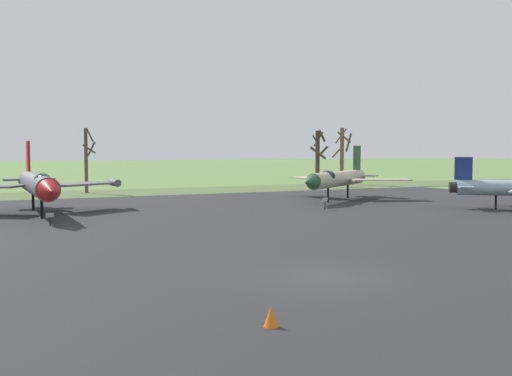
{
  "coord_description": "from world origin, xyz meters",
  "views": [
    {
      "loc": [
        -11.79,
        -18.49,
        4.75
      ],
      "look_at": [
        5.5,
        17.41,
        2.25
      ],
      "focal_mm": 41.04,
      "sensor_mm": 36.0,
      "label": 1
    }
  ],
  "objects_px": {
    "info_placard_rear_center": "(325,203)",
    "jet_fighter_rear_right": "(37,184)",
    "info_placard_rear_right": "(50,218)",
    "traffic_cone": "(271,317)",
    "jet_fighter_rear_center": "(337,178)"
  },
  "relations": [
    {
      "from": "jet_fighter_rear_right",
      "to": "info_placard_rear_right",
      "type": "relative_size",
      "value": 18.58
    },
    {
      "from": "jet_fighter_rear_right",
      "to": "info_placard_rear_right",
      "type": "xyz_separation_m",
      "value": [
        0.07,
        -7.32,
        -1.78
      ]
    },
    {
      "from": "info_placard_rear_center",
      "to": "traffic_cone",
      "type": "xyz_separation_m",
      "value": [
        -18.33,
        -26.17,
        -0.32
      ]
    },
    {
      "from": "traffic_cone",
      "to": "jet_fighter_rear_right",
      "type": "bearing_deg",
      "value": 95.18
    },
    {
      "from": "info_placard_rear_right",
      "to": "jet_fighter_rear_right",
      "type": "bearing_deg",
      "value": 90.51
    },
    {
      "from": "jet_fighter_rear_right",
      "to": "info_placard_rear_right",
      "type": "distance_m",
      "value": 7.54
    },
    {
      "from": "jet_fighter_rear_center",
      "to": "info_placard_rear_right",
      "type": "relative_size",
      "value": 15.73
    },
    {
      "from": "info_placard_rear_center",
      "to": "jet_fighter_rear_right",
      "type": "xyz_separation_m",
      "value": [
        -21.26,
        6.14,
        1.7
      ]
    },
    {
      "from": "info_placard_rear_center",
      "to": "traffic_cone",
      "type": "distance_m",
      "value": 31.95
    },
    {
      "from": "info_placard_rear_right",
      "to": "traffic_cone",
      "type": "height_order",
      "value": "info_placard_rear_right"
    },
    {
      "from": "jet_fighter_rear_center",
      "to": "jet_fighter_rear_right",
      "type": "bearing_deg",
      "value": -177.55
    },
    {
      "from": "info_placard_rear_center",
      "to": "jet_fighter_rear_right",
      "type": "bearing_deg",
      "value": 163.89
    },
    {
      "from": "info_placard_rear_right",
      "to": "traffic_cone",
      "type": "distance_m",
      "value": 25.15
    },
    {
      "from": "info_placard_rear_center",
      "to": "info_placard_rear_right",
      "type": "xyz_separation_m",
      "value": [
        -21.19,
        -1.18,
        -0.08
      ]
    },
    {
      "from": "jet_fighter_rear_right",
      "to": "info_placard_rear_right",
      "type": "height_order",
      "value": "jet_fighter_rear_right"
    }
  ]
}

